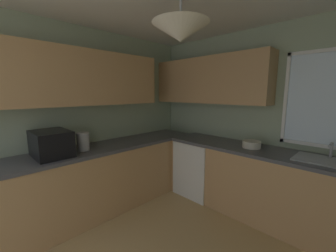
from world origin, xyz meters
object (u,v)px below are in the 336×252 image
kettle (83,141)px  dishwasher (199,167)px  microwave (51,144)px  sink_assembly (328,161)px  bowl (252,144)px

kettle → dishwasher: bearing=67.9°
microwave → sink_assembly: (2.27, 1.96, -0.13)m
dishwasher → microwave: 2.13m
dishwasher → bowl: size_ratio=3.70×
dishwasher → sink_assembly: sink_assembly is taller
kettle → sink_assembly: bearing=35.6°
sink_assembly → bowl: bearing=-179.5°
kettle → sink_assembly: kettle is taller
bowl → kettle: bearing=-132.0°
dishwasher → bowl: 0.96m
kettle → bowl: kettle is taller
microwave → kettle: (0.02, 0.35, -0.03)m
dishwasher → bowl: bearing=2.1°
microwave → sink_assembly: microwave is taller
kettle → bowl: (1.44, 1.60, -0.07)m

